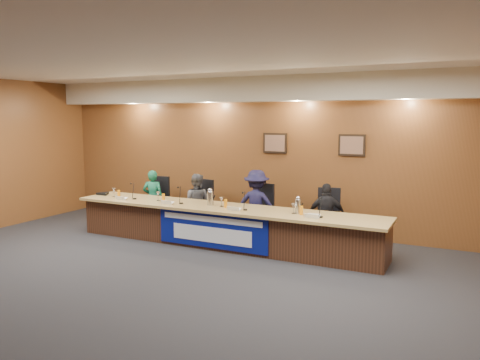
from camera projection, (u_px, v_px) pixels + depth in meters
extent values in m
plane|color=black|center=(142.00, 286.00, 6.64)|extent=(10.00, 10.00, 0.00)
cube|color=silver|center=(135.00, 56.00, 6.21)|extent=(10.00, 8.00, 0.04)
cube|color=brown|center=(258.00, 154.00, 9.98)|extent=(10.00, 0.04, 3.20)
cube|color=beige|center=(253.00, 89.00, 9.58)|extent=(10.00, 0.50, 0.50)
cube|color=#3D2214|center=(223.00, 227.00, 8.72)|extent=(6.00, 0.80, 0.70)
cube|color=#A3834A|center=(221.00, 208.00, 8.63)|extent=(6.10, 0.95, 0.05)
cube|color=navy|center=(212.00, 230.00, 8.35)|extent=(2.20, 0.02, 0.65)
cube|color=silver|center=(211.00, 220.00, 8.31)|extent=(2.00, 0.01, 0.10)
cube|color=silver|center=(211.00, 235.00, 8.35)|extent=(1.60, 0.01, 0.28)
cube|color=black|center=(275.00, 143.00, 9.74)|extent=(0.52, 0.04, 0.42)
cube|color=black|center=(352.00, 145.00, 9.04)|extent=(0.52, 0.04, 0.42)
imported|color=#156042|center=(153.00, 198.00, 10.25)|extent=(0.53, 0.44, 1.24)
imported|color=#505055|center=(196.00, 203.00, 9.76)|extent=(0.69, 0.59, 1.22)
imported|color=#161433|center=(257.00, 205.00, 9.14)|extent=(0.96, 0.65, 1.37)
imported|color=black|center=(327.00, 216.00, 8.53)|extent=(0.75, 0.47, 1.20)
cube|color=black|center=(156.00, 204.00, 10.36)|extent=(0.49, 0.49, 0.08)
cube|color=black|center=(199.00, 208.00, 9.87)|extent=(0.57, 0.57, 0.08)
cube|color=black|center=(259.00, 214.00, 9.26)|extent=(0.56, 0.56, 0.08)
cube|color=black|center=(328.00, 221.00, 8.64)|extent=(0.57, 0.57, 0.08)
cube|color=white|center=(120.00, 198.00, 9.32)|extent=(0.24, 0.08, 0.10)
cylinder|color=black|center=(135.00, 199.00, 9.40)|extent=(0.07, 0.07, 0.02)
cylinder|color=orange|center=(119.00, 194.00, 9.61)|extent=(0.06, 0.06, 0.15)
cylinder|color=silver|center=(114.00, 192.00, 9.69)|extent=(0.08, 0.08, 0.18)
cube|color=white|center=(166.00, 202.00, 8.84)|extent=(0.24, 0.08, 0.10)
cylinder|color=black|center=(181.00, 203.00, 8.90)|extent=(0.07, 0.07, 0.02)
cylinder|color=orange|center=(163.00, 197.00, 9.16)|extent=(0.06, 0.06, 0.15)
cylinder|color=silver|center=(158.00, 196.00, 9.22)|extent=(0.08, 0.08, 0.18)
cube|color=white|center=(233.00, 208.00, 8.23)|extent=(0.24, 0.08, 0.10)
cylinder|color=black|center=(245.00, 210.00, 8.28)|extent=(0.07, 0.07, 0.02)
cylinder|color=orange|center=(226.00, 203.00, 8.54)|extent=(0.06, 0.06, 0.15)
cylinder|color=silver|center=(221.00, 202.00, 8.60)|extent=(0.08, 0.08, 0.18)
cube|color=white|center=(312.00, 216.00, 7.62)|extent=(0.24, 0.08, 0.10)
cylinder|color=black|center=(321.00, 217.00, 7.69)|extent=(0.07, 0.07, 0.02)
cylinder|color=orange|center=(301.00, 210.00, 7.90)|extent=(0.06, 0.06, 0.15)
cylinder|color=silver|center=(294.00, 209.00, 7.97)|extent=(0.08, 0.08, 0.18)
cylinder|color=silver|center=(210.00, 198.00, 8.76)|extent=(0.13, 0.13, 0.25)
cylinder|color=silver|center=(298.00, 206.00, 8.00)|extent=(0.11, 0.11, 0.24)
cylinder|color=black|center=(104.00, 194.00, 9.91)|extent=(0.32, 0.32, 0.05)
cube|color=white|center=(313.00, 215.00, 7.83)|extent=(0.26, 0.33, 0.01)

